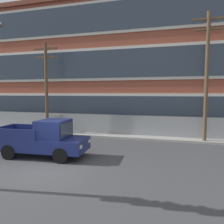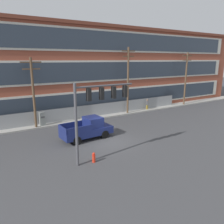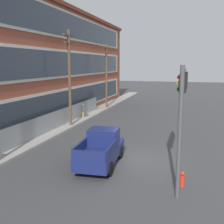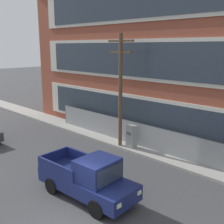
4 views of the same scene
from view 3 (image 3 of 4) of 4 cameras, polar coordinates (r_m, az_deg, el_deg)
The scene contains 10 objects.
ground_plane at distance 18.18m, azimuth 4.68°, elevation -9.61°, with size 160.00×160.00×0.00m, color #424244.
sidewalk_building_side at distance 21.34m, azimuth -18.11°, elevation -6.90°, with size 80.00×1.89×0.16m, color #9E9B93.
brick_mill_building at distance 30.24m, azimuth -21.23°, elevation 9.15°, with size 49.88×11.72×12.03m.
chain_link_fence at distance 23.16m, azimuth -15.44°, elevation -3.34°, with size 29.75×0.06×1.78m.
traffic_signal_mast at distance 14.08m, azimuth 14.14°, elevation 3.03°, with size 4.81×0.43×5.99m.
pickup_truck_navy at distance 17.01m, azimuth -2.18°, elevation -7.53°, with size 5.14×2.24×2.09m.
utility_pole_midblock at distance 26.94m, azimuth -8.63°, elevation 7.43°, with size 2.08×0.26×9.12m.
utility_pole_far_east at distance 37.79m, azimuth -1.14°, elevation 7.81°, with size 2.15×0.26×8.60m.
pedestrian_near_cabinet at distance 30.85m, azimuth -5.85°, elevation 0.32°, with size 0.45×0.45×1.69m.
fire_hydrant at distance 14.72m, azimuth 14.07°, elevation -13.09°, with size 0.24×0.24×0.78m.
Camera 3 is at (-16.83, -3.31, 6.04)m, focal length 45.00 mm.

